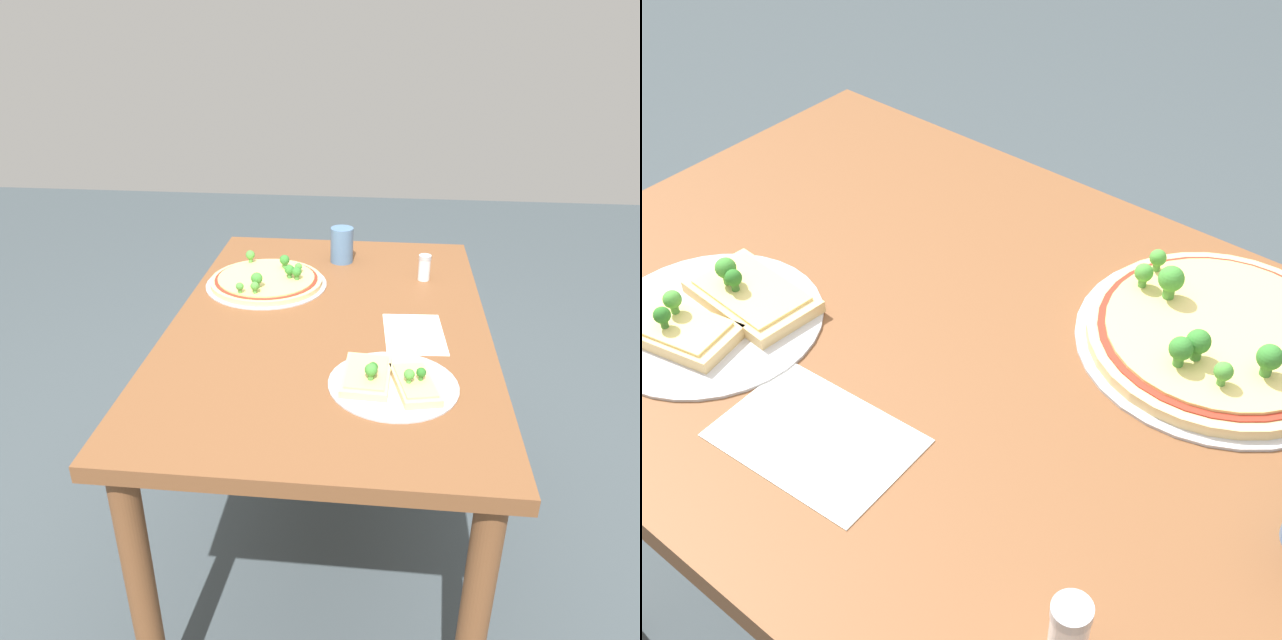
% 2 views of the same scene
% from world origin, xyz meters
% --- Properties ---
extents(ground_plane, '(8.00, 8.00, 0.00)m').
position_xyz_m(ground_plane, '(0.00, 0.00, 0.00)').
color(ground_plane, '#3D474C').
extents(dining_table, '(1.23, 0.80, 0.77)m').
position_xyz_m(dining_table, '(0.00, 0.00, 0.67)').
color(dining_table, brown).
rests_on(dining_table, ground_plane).
extents(pizza_tray_whole, '(0.35, 0.35, 0.07)m').
position_xyz_m(pizza_tray_whole, '(0.21, 0.20, 0.79)').
color(pizza_tray_whole, '#B7B7BC').
rests_on(pizza_tray_whole, dining_table).
extents(pizza_tray_slice, '(0.27, 0.27, 0.06)m').
position_xyz_m(pizza_tray_slice, '(-0.29, -0.15, 0.79)').
color(pizza_tray_slice, '#B7B7BC').
rests_on(pizza_tray_slice, dining_table).
extents(drinking_cup, '(0.07, 0.07, 0.11)m').
position_xyz_m(drinking_cup, '(0.42, 0.00, 0.83)').
color(drinking_cup, '#4C7099').
rests_on(drinking_cup, dining_table).
extents(condiment_shaker, '(0.04, 0.04, 0.08)m').
position_xyz_m(condiment_shaker, '(0.29, -0.25, 0.81)').
color(condiment_shaker, silver).
rests_on(condiment_shaker, dining_table).
extents(paper_menu, '(0.22, 0.16, 0.00)m').
position_xyz_m(paper_menu, '(-0.05, -0.21, 0.78)').
color(paper_menu, white).
rests_on(paper_menu, dining_table).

